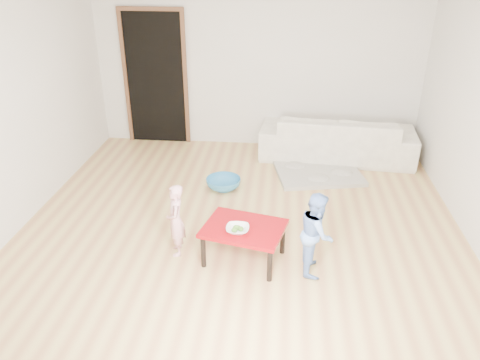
# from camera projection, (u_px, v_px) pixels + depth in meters

# --- Properties ---
(floor) EXTENTS (5.00, 5.00, 0.01)m
(floor) POSITION_uv_depth(u_px,v_px,m) (242.00, 222.00, 5.47)
(floor) COLOR tan
(floor) RESTS_ON ground
(back_wall) EXTENTS (5.00, 0.02, 2.60)m
(back_wall) POSITION_uv_depth(u_px,v_px,m) (258.00, 64.00, 7.12)
(back_wall) COLOR silver
(back_wall) RESTS_ON floor
(left_wall) EXTENTS (0.02, 5.00, 2.60)m
(left_wall) POSITION_uv_depth(u_px,v_px,m) (15.00, 109.00, 5.11)
(left_wall) COLOR silver
(left_wall) RESTS_ON floor
(doorway) EXTENTS (1.02, 0.08, 2.11)m
(doorway) POSITION_uv_depth(u_px,v_px,m) (156.00, 79.00, 7.37)
(doorway) COLOR brown
(doorway) RESTS_ON back_wall
(sofa) EXTENTS (2.33, 1.06, 0.66)m
(sofa) POSITION_uv_depth(u_px,v_px,m) (337.00, 137.00, 7.04)
(sofa) COLOR white
(sofa) RESTS_ON floor
(cushion) EXTENTS (0.47, 0.43, 0.11)m
(cushion) POSITION_uv_depth(u_px,v_px,m) (305.00, 129.00, 6.86)
(cushion) COLOR orange
(cushion) RESTS_ON sofa
(red_table) EXTENTS (0.90, 0.76, 0.39)m
(red_table) POSITION_uv_depth(u_px,v_px,m) (244.00, 243.00, 4.73)
(red_table) COLOR maroon
(red_table) RESTS_ON floor
(bowl) EXTENTS (0.23, 0.23, 0.06)m
(bowl) POSITION_uv_depth(u_px,v_px,m) (238.00, 229.00, 4.55)
(bowl) COLOR white
(bowl) RESTS_ON red_table
(broccoli) EXTENTS (0.12, 0.12, 0.06)m
(broccoli) POSITION_uv_depth(u_px,v_px,m) (238.00, 229.00, 4.55)
(broccoli) COLOR #2D5919
(broccoli) RESTS_ON red_table
(child_pink) EXTENTS (0.25, 0.32, 0.78)m
(child_pink) POSITION_uv_depth(u_px,v_px,m) (176.00, 220.00, 4.75)
(child_pink) COLOR #DE6572
(child_pink) RESTS_ON floor
(child_blue) EXTENTS (0.33, 0.42, 0.85)m
(child_blue) POSITION_uv_depth(u_px,v_px,m) (317.00, 233.00, 4.48)
(child_blue) COLOR #6390E5
(child_blue) RESTS_ON floor
(basin) EXTENTS (0.46, 0.46, 0.14)m
(basin) POSITION_uv_depth(u_px,v_px,m) (223.00, 184.00, 6.21)
(basin) COLOR teal
(basin) RESTS_ON floor
(blanket) EXTENTS (1.32, 1.18, 0.06)m
(blanket) POSITION_uv_depth(u_px,v_px,m) (318.00, 172.00, 6.63)
(blanket) COLOR #B7B3A2
(blanket) RESTS_ON floor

